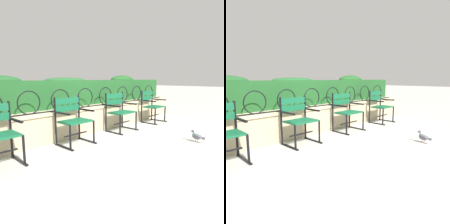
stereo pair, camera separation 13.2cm
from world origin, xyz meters
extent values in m
plane|color=#BCB7AD|center=(0.00, 0.00, 0.00)|extent=(60.00, 60.00, 0.00)
cube|color=tan|center=(0.00, 0.90, 0.27)|extent=(6.71, 0.35, 0.54)
cube|color=#CBB58F|center=(0.00, 0.90, 0.57)|extent=(6.71, 0.41, 0.05)
cylinder|color=black|center=(0.00, 0.82, 0.60)|extent=(6.19, 0.02, 0.02)
torus|color=black|center=(-1.38, 0.82, 0.80)|extent=(0.42, 0.02, 0.42)
torus|color=black|center=(-0.75, 0.82, 0.80)|extent=(0.42, 0.02, 0.42)
torus|color=black|center=(-0.12, 0.82, 0.80)|extent=(0.42, 0.02, 0.42)
torus|color=black|center=(0.52, 0.82, 0.80)|extent=(0.42, 0.02, 0.42)
torus|color=black|center=(1.15, 0.82, 0.80)|extent=(0.42, 0.02, 0.42)
torus|color=black|center=(1.78, 0.82, 0.80)|extent=(0.42, 0.02, 0.42)
torus|color=black|center=(2.41, 0.82, 0.80)|extent=(0.42, 0.02, 0.42)
cube|color=#1E5123|center=(0.00, 1.33, 0.88)|extent=(6.58, 0.52, 0.58)
ellipsoid|color=#1E4E25|center=(-0.24, 1.33, 1.17)|extent=(1.06, 0.47, 0.13)
ellipsoid|color=#1E4F21|center=(1.76, 1.33, 1.17)|extent=(0.87, 0.47, 0.26)
cylinder|color=black|center=(-1.80, 0.60, 0.44)|extent=(0.04, 0.04, 0.88)
cylinder|color=black|center=(-1.81, 0.17, 0.22)|extent=(0.04, 0.04, 0.44)
cube|color=black|center=(-1.81, 0.36, 0.01)|extent=(0.05, 0.52, 0.02)
cube|color=black|center=(-1.81, 0.36, 0.62)|extent=(0.04, 0.40, 0.03)
cube|color=#145B38|center=(-0.73, 0.24, 0.44)|extent=(0.54, 0.13, 0.03)
cube|color=#145B38|center=(-0.73, 0.37, 0.44)|extent=(0.54, 0.13, 0.03)
cube|color=#145B38|center=(-0.73, 0.51, 0.44)|extent=(0.54, 0.13, 0.03)
cube|color=#145B38|center=(-0.74, 0.61, 0.80)|extent=(0.54, 0.03, 0.11)
cube|color=#145B38|center=(-0.74, 0.61, 0.66)|extent=(0.54, 0.03, 0.11)
cylinder|color=black|center=(-0.46, 0.62, 0.44)|extent=(0.04, 0.04, 0.88)
cylinder|color=black|center=(-0.46, 0.19, 0.22)|extent=(0.04, 0.04, 0.44)
cube|color=black|center=(-0.46, 0.38, 0.01)|extent=(0.04, 0.52, 0.02)
cube|color=black|center=(-0.46, 0.38, 0.62)|extent=(0.04, 0.40, 0.03)
cylinder|color=black|center=(-1.01, 0.61, 0.44)|extent=(0.04, 0.04, 0.88)
cylinder|color=black|center=(-1.00, 0.18, 0.22)|extent=(0.04, 0.04, 0.44)
cube|color=black|center=(-1.01, 0.37, 0.01)|extent=(0.04, 0.52, 0.02)
cube|color=black|center=(-1.01, 0.37, 0.62)|extent=(0.04, 0.40, 0.03)
cylinder|color=black|center=(-0.73, 0.37, 0.20)|extent=(0.51, 0.03, 0.03)
cube|color=#145B38|center=(0.62, 0.25, 0.44)|extent=(0.58, 0.13, 0.03)
cube|color=#145B38|center=(0.62, 0.39, 0.44)|extent=(0.58, 0.13, 0.03)
cube|color=#145B38|center=(0.62, 0.53, 0.44)|extent=(0.58, 0.13, 0.03)
cube|color=#145B38|center=(0.62, 0.63, 0.81)|extent=(0.58, 0.03, 0.11)
cube|color=#145B38|center=(0.62, 0.63, 0.66)|extent=(0.58, 0.03, 0.11)
cylinder|color=black|center=(0.92, 0.63, 0.44)|extent=(0.04, 0.04, 0.89)
cylinder|color=black|center=(0.91, 0.20, 0.22)|extent=(0.04, 0.04, 0.44)
cube|color=black|center=(0.91, 0.39, 0.01)|extent=(0.04, 0.52, 0.02)
cube|color=black|center=(0.91, 0.39, 0.62)|extent=(0.04, 0.40, 0.03)
cylinder|color=black|center=(0.33, 0.63, 0.44)|extent=(0.04, 0.04, 0.89)
cylinder|color=black|center=(0.33, 0.20, 0.22)|extent=(0.04, 0.04, 0.44)
cube|color=black|center=(0.33, 0.39, 0.01)|extent=(0.04, 0.52, 0.02)
cube|color=black|center=(0.33, 0.39, 0.62)|extent=(0.04, 0.40, 0.03)
cylinder|color=black|center=(0.62, 0.39, 0.20)|extent=(0.55, 0.03, 0.03)
cube|color=#145B38|center=(1.98, 0.21, 0.44)|extent=(0.53, 0.13, 0.03)
cube|color=#145B38|center=(1.98, 0.35, 0.44)|extent=(0.53, 0.13, 0.03)
cube|color=#145B38|center=(1.98, 0.49, 0.44)|extent=(0.53, 0.13, 0.03)
cube|color=#145B38|center=(1.98, 0.59, 0.81)|extent=(0.53, 0.03, 0.11)
cube|color=#145B38|center=(1.98, 0.59, 0.66)|extent=(0.53, 0.03, 0.11)
cylinder|color=black|center=(2.24, 0.59, 0.44)|extent=(0.04, 0.04, 0.89)
cylinder|color=black|center=(2.25, 0.16, 0.22)|extent=(0.04, 0.04, 0.44)
cube|color=black|center=(2.24, 0.35, 0.01)|extent=(0.04, 0.52, 0.02)
cube|color=black|center=(2.24, 0.35, 0.62)|extent=(0.04, 0.40, 0.03)
cylinder|color=black|center=(1.71, 0.59, 0.44)|extent=(0.04, 0.04, 0.89)
cylinder|color=black|center=(1.71, 0.16, 0.22)|extent=(0.04, 0.04, 0.44)
cube|color=black|center=(1.71, 0.35, 0.01)|extent=(0.04, 0.52, 0.02)
cube|color=black|center=(1.71, 0.35, 0.62)|extent=(0.04, 0.40, 0.03)
cylinder|color=black|center=(1.98, 0.35, 0.20)|extent=(0.51, 0.03, 0.03)
ellipsoid|color=#5B5B66|center=(0.93, -1.22, 0.11)|extent=(0.13, 0.21, 0.11)
cylinder|color=#2D6B56|center=(0.95, -1.16, 0.14)|extent=(0.05, 0.07, 0.06)
sphere|color=#494951|center=(0.95, -1.14, 0.20)|extent=(0.06, 0.06, 0.06)
cone|color=black|center=(0.96, -1.10, 0.19)|extent=(0.02, 0.02, 0.01)
cone|color=#404047|center=(0.91, -1.34, 0.10)|extent=(0.07, 0.09, 0.06)
ellipsoid|color=#4E4E56|center=(0.89, -1.23, 0.11)|extent=(0.05, 0.14, 0.07)
ellipsoid|color=#4E4E56|center=(0.97, -1.24, 0.11)|extent=(0.05, 0.14, 0.07)
cylinder|color=#C6515B|center=(0.92, -1.21, 0.03)|extent=(0.01, 0.01, 0.05)
cylinder|color=#C6515B|center=(0.95, -1.24, 0.03)|extent=(0.01, 0.01, 0.05)
camera|label=1|loc=(-3.04, -2.62, 1.22)|focal=33.26mm
camera|label=2|loc=(-2.95, -2.72, 1.22)|focal=33.26mm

